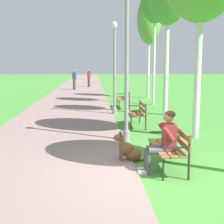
{
  "coord_description": "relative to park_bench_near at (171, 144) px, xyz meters",
  "views": [
    {
      "loc": [
        -1.1,
        -5.98,
        2.16
      ],
      "look_at": [
        -0.59,
        2.48,
        0.9
      ],
      "focal_mm": 52.36,
      "sensor_mm": 36.0,
      "label": 1
    }
  ],
  "objects": [
    {
      "name": "pedestrian_further_distant",
      "position": [
        -1.92,
        23.32,
        0.33
      ],
      "size": [
        0.32,
        0.22,
        1.65
      ],
      "color": "#383842",
      "rests_on": "ground"
    },
    {
      "name": "dog_brown",
      "position": [
        -0.81,
        0.52,
        -0.25
      ],
      "size": [
        0.83,
        0.35,
        0.71
      ],
      "color": "brown",
      "rests_on": "ground"
    },
    {
      "name": "park_bench_mid",
      "position": [
        -0.06,
        4.62,
        0.0
      ],
      "size": [
        0.55,
        1.5,
        0.85
      ],
      "color": "olive",
      "rests_on": "ground"
    },
    {
      "name": "lamp_post_near",
      "position": [
        -0.67,
        2.46,
        1.69
      ],
      "size": [
        0.24,
        0.24,
        4.25
      ],
      "color": "gray",
      "rests_on": "ground"
    },
    {
      "name": "pedestrian_distant",
      "position": [
        -3.08,
        20.35,
        0.33
      ],
      "size": [
        0.32,
        0.22,
        1.65
      ],
      "color": "#383842",
      "rests_on": "ground"
    },
    {
      "name": "paved_path",
      "position": [
        -2.72,
        23.52,
        -0.49
      ],
      "size": [
        3.98,
        60.0,
        0.04
      ],
      "primitive_type": "cube",
      "color": "gray",
      "rests_on": "ground"
    },
    {
      "name": "park_bench_far",
      "position": [
        -0.06,
        9.31,
        0.0
      ],
      "size": [
        0.55,
        1.5,
        0.85
      ],
      "color": "olive",
      "rests_on": "ground"
    },
    {
      "name": "park_bench_near",
      "position": [
        0.0,
        0.0,
        0.0
      ],
      "size": [
        0.55,
        1.5,
        0.85
      ],
      "color": "olive",
      "rests_on": "ground"
    },
    {
      "name": "ground_plane",
      "position": [
        -0.5,
        -0.48,
        -0.51
      ],
      "size": [
        120.0,
        120.0,
        0.0
      ],
      "primitive_type": "plane",
      "color": "#478E38"
    },
    {
      "name": "birch_tree_fifth",
      "position": [
        1.88,
        13.81,
        4.21
      ],
      "size": [
        1.48,
        1.26,
        6.23
      ],
      "color": "silver",
      "rests_on": "ground"
    },
    {
      "name": "person_seated_on_near_bench",
      "position": [
        -0.21,
        -0.23,
        0.17
      ],
      "size": [
        0.74,
        0.49,
        1.25
      ],
      "color": "#4C4C51",
      "rests_on": "ground"
    },
    {
      "name": "lamp_post_mid",
      "position": [
        -0.67,
        7.31,
        1.5
      ],
      "size": [
        0.24,
        0.24,
        3.87
      ],
      "color": "gray",
      "rests_on": "ground"
    }
  ]
}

